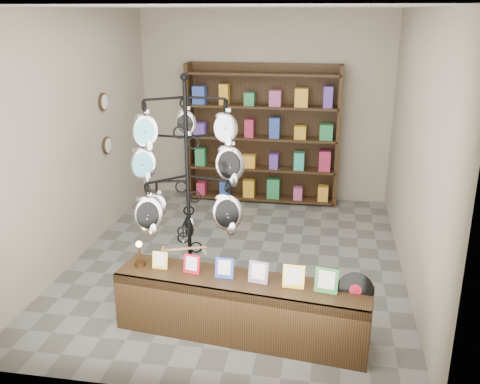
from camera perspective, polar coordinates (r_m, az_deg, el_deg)
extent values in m
plane|color=slate|center=(6.75, -0.24, -7.25)|extent=(5.00, 5.00, 0.00)
plane|color=#A99E88|center=(8.66, 2.62, 9.04)|extent=(4.00, 0.00, 4.00)
plane|color=#A99E88|center=(3.91, -6.58, -3.26)|extent=(4.00, 0.00, 4.00)
plane|color=#A99E88|center=(6.86, -17.03, 5.66)|extent=(0.00, 5.00, 5.00)
plane|color=#A99E88|center=(6.22, 18.25, 4.25)|extent=(0.00, 5.00, 5.00)
plane|color=white|center=(6.07, -0.28, 19.15)|extent=(5.00, 5.00, 0.00)
cylinder|color=black|center=(5.92, -5.20, -11.12)|extent=(0.60, 0.60, 0.03)
cylinder|color=black|center=(5.44, -5.55, -0.49)|extent=(0.05, 0.05, 2.35)
sphere|color=black|center=(5.17, -5.97, 12.12)|extent=(0.08, 0.08, 0.08)
ellipsoid|color=silver|center=(5.82, -5.43, -3.75)|extent=(0.13, 0.07, 0.25)
cube|color=#A47144|center=(5.29, -6.02, -6.03)|extent=(0.43, 0.17, 0.04)
cube|color=black|center=(5.17, 0.14, -12.24)|extent=(2.44, 0.78, 0.59)
cube|color=gold|center=(5.25, -8.51, -7.21)|extent=(0.16, 0.07, 0.17)
cube|color=#AD0D1F|center=(5.13, -5.16, -7.67)|extent=(0.17, 0.08, 0.19)
cube|color=#263FA5|center=(5.02, -1.66, -8.12)|extent=(0.18, 0.08, 0.20)
cube|color=#E54C33|center=(4.94, 1.98, -8.55)|extent=(0.19, 0.08, 0.21)
cube|color=gold|center=(4.87, 5.75, -8.97)|extent=(0.20, 0.09, 0.22)
cube|color=#337233|center=(4.83, 9.22, -9.31)|extent=(0.21, 0.09, 0.23)
cylinder|color=black|center=(4.90, 12.20, -10.20)|extent=(0.33, 0.11, 0.32)
cylinder|color=#AD0D1F|center=(4.90, 12.20, -10.22)|extent=(0.11, 0.04, 0.11)
cylinder|color=#4A2E15|center=(5.37, -10.60, -7.50)|extent=(0.11, 0.11, 0.04)
cylinder|color=#4A2E15|center=(5.33, -10.66, -6.55)|extent=(0.02, 0.02, 0.15)
sphere|color=#FFBF59|center=(5.28, -10.73, -5.48)|extent=(0.06, 0.06, 0.06)
cube|color=black|center=(8.68, 2.53, 6.37)|extent=(2.40, 0.04, 2.20)
cube|color=black|center=(8.75, -5.34, 6.40)|extent=(0.06, 0.36, 2.20)
cube|color=black|center=(8.46, 10.39, 5.75)|extent=(0.06, 0.36, 2.20)
cube|color=black|center=(8.81, 2.31, -0.54)|extent=(2.36, 0.36, 0.04)
cube|color=black|center=(8.66, 2.35, 2.59)|extent=(2.36, 0.36, 0.03)
cube|color=black|center=(8.54, 2.39, 5.81)|extent=(2.36, 0.36, 0.04)
cube|color=black|center=(8.44, 2.44, 9.12)|extent=(2.36, 0.36, 0.04)
cube|color=black|center=(8.37, 2.49, 12.50)|extent=(2.36, 0.36, 0.04)
cylinder|color=black|center=(7.50, -14.35, 9.30)|extent=(0.03, 0.24, 0.24)
cylinder|color=black|center=(7.62, -13.99, 4.85)|extent=(0.03, 0.24, 0.24)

